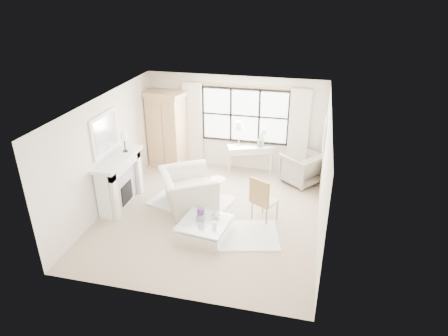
{
  "coord_description": "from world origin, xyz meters",
  "views": [
    {
      "loc": [
        2.17,
        -7.74,
        5.08
      ],
      "look_at": [
        0.3,
        0.2,
        1.17
      ],
      "focal_mm": 32.0,
      "sensor_mm": 36.0,
      "label": 1
    }
  ],
  "objects_px": {
    "console_table": "(251,159)",
    "coffee_table": "(205,230)",
    "armoire": "(167,129)",
    "club_armchair": "(188,190)"
  },
  "relations": [
    {
      "from": "console_table",
      "to": "coffee_table",
      "type": "relative_size",
      "value": 1.22
    },
    {
      "from": "console_table",
      "to": "club_armchair",
      "type": "bearing_deg",
      "value": -138.03
    },
    {
      "from": "console_table",
      "to": "club_armchair",
      "type": "distance_m",
      "value": 2.54
    },
    {
      "from": "armoire",
      "to": "coffee_table",
      "type": "xyz_separation_m",
      "value": [
        2.03,
        -3.27,
        -0.96
      ]
    },
    {
      "from": "armoire",
      "to": "club_armchair",
      "type": "relative_size",
      "value": 1.62
    },
    {
      "from": "console_table",
      "to": "coffee_table",
      "type": "height_order",
      "value": "console_table"
    },
    {
      "from": "club_armchair",
      "to": "console_table",
      "type": "bearing_deg",
      "value": -57.05
    },
    {
      "from": "coffee_table",
      "to": "console_table",
      "type": "bearing_deg",
      "value": 91.0
    },
    {
      "from": "armoire",
      "to": "console_table",
      "type": "xyz_separation_m",
      "value": [
        2.44,
        0.14,
        -0.74
      ]
    },
    {
      "from": "armoire",
      "to": "club_armchair",
      "type": "bearing_deg",
      "value": -45.99
    }
  ]
}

